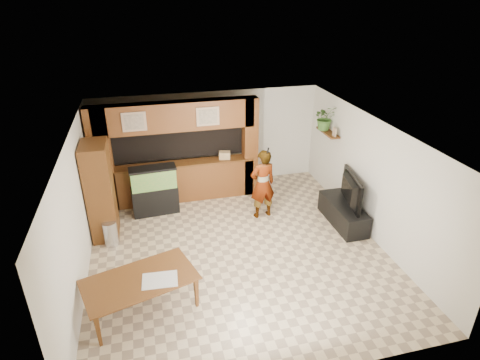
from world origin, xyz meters
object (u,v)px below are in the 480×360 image
object	(u,v)px
television	(346,190)
dining_table	(142,295)
pantry_cabinet	(100,191)
person	(263,184)
aquarium	(155,191)

from	to	relation	value
television	dining_table	size ratio (longest dim) A/B	0.68
pantry_cabinet	television	world-z (taller)	pantry_cabinet
person	television	bearing A→B (deg)	146.83
pantry_cabinet	aquarium	xyz separation A→B (m)	(1.14, 0.68, -0.49)
aquarium	person	world-z (taller)	person
aquarium	person	distance (m)	2.61
dining_table	television	bearing A→B (deg)	3.75
television	person	distance (m)	1.91
pantry_cabinet	person	world-z (taller)	pantry_cabinet
aquarium	television	size ratio (longest dim) A/B	0.96
dining_table	aquarium	bearing A→B (deg)	65.95
pantry_cabinet	television	size ratio (longest dim) A/B	1.71
person	dining_table	xyz separation A→B (m)	(-2.88, -2.53, -0.53)
aquarium	dining_table	bearing A→B (deg)	-100.76
aquarium	dining_table	world-z (taller)	aquarium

